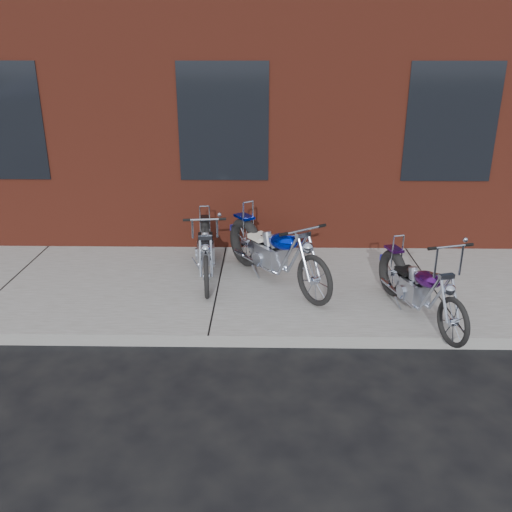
{
  "coord_description": "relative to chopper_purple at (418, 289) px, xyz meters",
  "views": [
    {
      "loc": [
        0.66,
        -5.52,
        3.27
      ],
      "look_at": [
        0.54,
        0.8,
        0.84
      ],
      "focal_mm": 38.0,
      "sensor_mm": 36.0,
      "label": 1
    }
  ],
  "objects": [
    {
      "name": "chopper_third",
      "position": [
        -2.74,
        1.25,
        0.01
      ],
      "size": [
        0.5,
        2.03,
        1.03
      ],
      "rotation": [
        0.0,
        0.0,
        -1.46
      ],
      "color": "black",
      "rests_on": "sidewalk"
    },
    {
      "name": "chopper_blue",
      "position": [
        -1.75,
        1.02,
        0.07
      ],
      "size": [
        1.44,
        2.0,
        1.02
      ],
      "rotation": [
        0.0,
        0.0,
        -0.96
      ],
      "color": "black",
      "rests_on": "sidewalk"
    },
    {
      "name": "ground",
      "position": [
        -2.54,
        -0.56,
        -0.51
      ],
      "size": [
        120.0,
        120.0,
        0.0
      ],
      "primitive_type": "plane",
      "color": "black",
      "rests_on": "ground"
    },
    {
      "name": "building_brick",
      "position": [
        -2.54,
        7.44,
        3.49
      ],
      "size": [
        22.0,
        10.0,
        8.0
      ],
      "primitive_type": "cube",
      "color": "maroon",
      "rests_on": "ground"
    },
    {
      "name": "sidewalk",
      "position": [
        -2.54,
        0.94,
        -0.43
      ],
      "size": [
        22.0,
        3.0,
        0.15
      ],
      "primitive_type": "cube",
      "color": "gray",
      "rests_on": "ground"
    },
    {
      "name": "chopper_purple",
      "position": [
        0.0,
        0.0,
        0.0
      ],
      "size": [
        0.7,
        1.94,
        1.12
      ],
      "rotation": [
        0.0,
        0.0,
        -1.29
      ],
      "color": "black",
      "rests_on": "sidewalk"
    }
  ]
}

